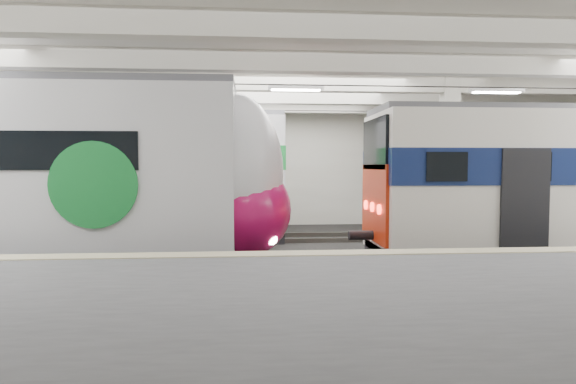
{
  "coord_description": "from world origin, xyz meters",
  "views": [
    {
      "loc": [
        -1.31,
        -11.91,
        2.71
      ],
      "look_at": [
        -0.3,
        1.0,
        2.0
      ],
      "focal_mm": 30.0,
      "sensor_mm": 36.0,
      "label": 1
    }
  ],
  "objects": [
    {
      "name": "station_hall",
      "position": [
        0.0,
        -1.74,
        3.24
      ],
      "size": [
        36.0,
        24.0,
        5.75
      ],
      "color": "black",
      "rests_on": "ground"
    },
    {
      "name": "modern_emu",
      "position": [
        -7.04,
        -0.0,
        2.31
      ],
      "size": [
        14.74,
        3.04,
        4.71
      ],
      "color": "silver",
      "rests_on": "ground"
    },
    {
      "name": "far_train",
      "position": [
        -7.42,
        5.5,
        2.38
      ],
      "size": [
        14.61,
        3.48,
        4.61
      ],
      "rotation": [
        0.0,
        0.0,
        0.04
      ],
      "color": "silver",
      "rests_on": "ground"
    }
  ]
}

